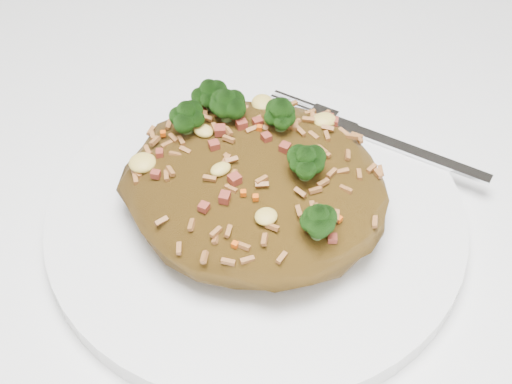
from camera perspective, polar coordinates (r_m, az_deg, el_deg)
plate at (r=0.44m, az=0.00°, el=-1.95°), size 0.26×0.26×0.01m
fried_rice at (r=0.42m, az=-0.02°, el=1.33°), size 0.16×0.15×0.06m
fork at (r=0.49m, az=10.25°, el=4.05°), size 0.16×0.03×0.00m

